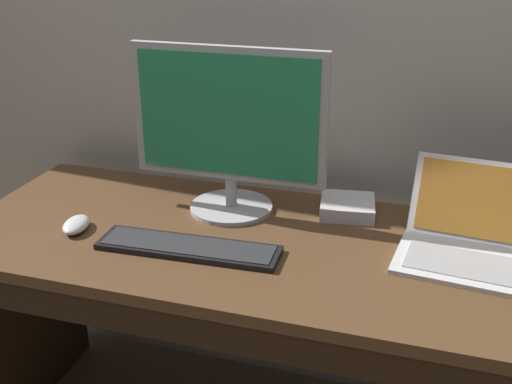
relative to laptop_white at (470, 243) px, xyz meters
name	(u,v)px	position (x,y,z in m)	size (l,w,h in m)	color
desk	(284,308)	(-0.47, -0.08, -0.24)	(1.86, 0.70, 0.77)	brown
laptop_white	(470,243)	(0.00, 0.00, 0.00)	(0.37, 0.35, 0.22)	white
external_monitor	(229,128)	(-0.68, 0.09, 0.22)	(0.57, 0.25, 0.49)	#B7B7BC
wired_keyboard	(188,247)	(-0.70, -0.18, -0.03)	(0.49, 0.14, 0.02)	black
computer_mouse	(76,225)	(-1.05, -0.16, -0.03)	(0.07, 0.11, 0.03)	white
external_drive_box	(347,207)	(-0.34, 0.17, -0.02)	(0.16, 0.16, 0.04)	silver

